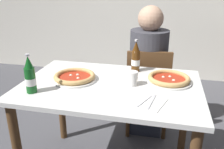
# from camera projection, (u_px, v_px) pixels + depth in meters

# --- Properties ---
(dining_table_main) EXTENTS (1.20, 0.80, 0.75)m
(dining_table_main) POSITION_uv_depth(u_px,v_px,m) (110.00, 99.00, 1.66)
(dining_table_main) COLOR silver
(dining_table_main) RESTS_ON ground_plane
(chair_behind_table) EXTENTS (0.45, 0.45, 0.85)m
(chair_behind_table) POSITION_uv_depth(u_px,v_px,m) (147.00, 87.00, 2.23)
(chair_behind_table) COLOR brown
(chair_behind_table) RESTS_ON ground_plane
(diner_seated) EXTENTS (0.34, 0.34, 1.21)m
(diner_seated) POSITION_uv_depth(u_px,v_px,m) (147.00, 75.00, 2.24)
(diner_seated) COLOR #2D3342
(diner_seated) RESTS_ON ground_plane
(pizza_margherita_near) EXTENTS (0.31, 0.31, 0.04)m
(pizza_margherita_near) POSITION_uv_depth(u_px,v_px,m) (75.00, 77.00, 1.68)
(pizza_margherita_near) COLOR white
(pizza_margherita_near) RESTS_ON dining_table_main
(pizza_marinara_far) EXTENTS (0.31, 0.31, 0.04)m
(pizza_marinara_far) POSITION_uv_depth(u_px,v_px,m) (169.00, 79.00, 1.65)
(pizza_marinara_far) COLOR white
(pizza_marinara_far) RESTS_ON dining_table_main
(beer_bottle_left) EXTENTS (0.07, 0.07, 0.25)m
(beer_bottle_left) POSITION_uv_depth(u_px,v_px,m) (136.00, 58.00, 1.82)
(beer_bottle_left) COLOR #512D0F
(beer_bottle_left) RESTS_ON dining_table_main
(beer_bottle_center) EXTENTS (0.07, 0.07, 0.25)m
(beer_bottle_center) POSITION_uv_depth(u_px,v_px,m) (30.00, 77.00, 1.47)
(beer_bottle_center) COLOR #14591E
(beer_bottle_center) RESTS_ON dining_table_main
(napkin_with_cutlery) EXTENTS (0.23, 0.23, 0.01)m
(napkin_with_cutlery) POSITION_uv_depth(u_px,v_px,m) (148.00, 102.00, 1.38)
(napkin_with_cutlery) COLOR white
(napkin_with_cutlery) RESTS_ON dining_table_main
(paper_cup) EXTENTS (0.07, 0.07, 0.09)m
(paper_cup) POSITION_uv_depth(u_px,v_px,m) (132.00, 78.00, 1.59)
(paper_cup) COLOR white
(paper_cup) RESTS_ON dining_table_main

